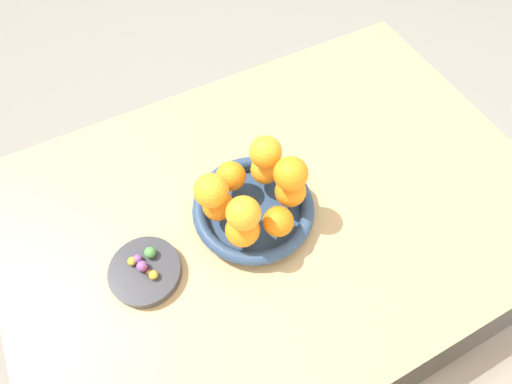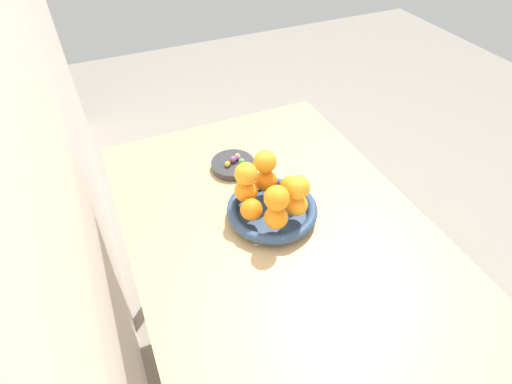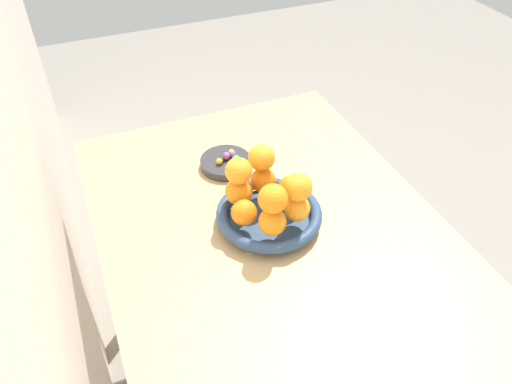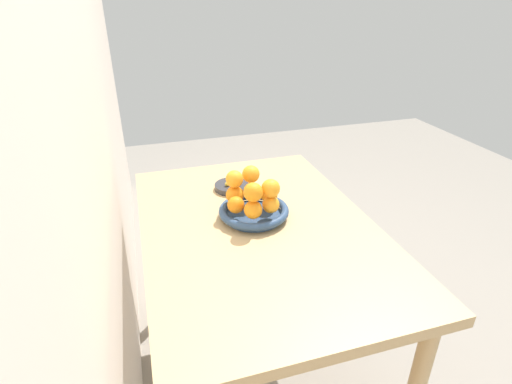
{
  "view_description": "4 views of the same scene",
  "coord_description": "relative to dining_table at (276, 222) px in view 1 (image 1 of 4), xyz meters",
  "views": [
    {
      "loc": [
        0.22,
        0.34,
        1.46
      ],
      "look_at": [
        0.06,
        0.02,
        0.87
      ],
      "focal_mm": 28.0,
      "sensor_mm": 36.0,
      "label": 1
    },
    {
      "loc": [
        -0.61,
        0.34,
        1.52
      ],
      "look_at": [
        0.07,
        0.04,
        0.83
      ],
      "focal_mm": 28.0,
      "sensor_mm": 36.0,
      "label": 2
    },
    {
      "loc": [
        -0.69,
        0.34,
        1.54
      ],
      "look_at": [
        0.06,
        0.03,
        0.84
      ],
      "focal_mm": 35.0,
      "sensor_mm": 36.0,
      "label": 3
    },
    {
      "loc": [
        -1.08,
        0.34,
        1.44
      ],
      "look_at": [
        0.06,
        -0.01,
        0.83
      ],
      "focal_mm": 28.0,
      "sensor_mm": 36.0,
      "label": 4
    }
  ],
  "objects": [
    {
      "name": "ground_plane",
      "position": [
        0.0,
        0.0,
        -0.65
      ],
      "size": [
        6.0,
        6.0,
        0.0
      ],
      "primitive_type": "plane",
      "color": "gray"
    },
    {
      "name": "orange_8",
      "position": [
        -0.01,
        0.02,
        0.22
      ],
      "size": [
        0.06,
        0.06,
        0.06
      ],
      "primitive_type": "sphere",
      "color": "orange",
      "rests_on": "orange_5"
    },
    {
      "name": "candy_ball_4",
      "position": [
        0.29,
        0.02,
        0.12
      ],
      "size": [
        0.02,
        0.02,
        0.02
      ],
      "primitive_type": "sphere",
      "color": "#C6384C",
      "rests_on": "candy_dish"
    },
    {
      "name": "orange_3",
      "position": [
        0.1,
        0.05,
        0.16
      ],
      "size": [
        0.06,
        0.06,
        0.06
      ],
      "primitive_type": "sphere",
      "color": "orange",
      "rests_on": "fruit_bowl"
    },
    {
      "name": "candy_ball_5",
      "position": [
        0.28,
        0.04,
        0.12
      ],
      "size": [
        0.02,
        0.02,
        0.02
      ],
      "primitive_type": "sphere",
      "color": "gold",
      "rests_on": "candy_dish"
    },
    {
      "name": "orange_5",
      "position": [
        -0.01,
        0.02,
        0.16
      ],
      "size": [
        0.06,
        0.06,
        0.06
      ],
      "primitive_type": "sphere",
      "color": "orange",
      "rests_on": "fruit_bowl"
    },
    {
      "name": "orange_1",
      "position": [
        0.07,
        -0.06,
        0.16
      ],
      "size": [
        0.06,
        0.06,
        0.06
      ],
      "primitive_type": "sphere",
      "color": "orange",
      "rests_on": "fruit_bowl"
    },
    {
      "name": "candy_ball_1",
      "position": [
        0.28,
        0.04,
        0.12
      ],
      "size": [
        0.01,
        0.01,
        0.01
      ],
      "primitive_type": "sphere",
      "color": "#472819",
      "rests_on": "candy_dish"
    },
    {
      "name": "candy_ball_6",
      "position": [
        0.27,
        -0.0,
        0.12
      ],
      "size": [
        0.02,
        0.02,
        0.02
      ],
      "primitive_type": "sphere",
      "color": "#4C9947",
      "rests_on": "candy_dish"
    },
    {
      "name": "orange_6",
      "position": [
        0.01,
        -0.04,
        0.22
      ],
      "size": [
        0.06,
        0.06,
        0.06
      ],
      "primitive_type": "sphere",
      "color": "orange",
      "rests_on": "orange_0"
    },
    {
      "name": "candy_ball_0",
      "position": [
        0.29,
        0.0,
        0.12
      ],
      "size": [
        0.02,
        0.02,
        0.02
      ],
      "primitive_type": "sphere",
      "color": "#8C4C99",
      "rests_on": "candy_dish"
    },
    {
      "name": "orange_4",
      "position": [
        0.04,
        0.07,
        0.16
      ],
      "size": [
        0.06,
        0.06,
        0.06
      ],
      "primitive_type": "sphere",
      "color": "orange",
      "rests_on": "fruit_bowl"
    },
    {
      "name": "orange_0",
      "position": [
        0.01,
        -0.04,
        0.16
      ],
      "size": [
        0.06,
        0.06,
        0.06
      ],
      "primitive_type": "sphere",
      "color": "orange",
      "rests_on": "fruit_bowl"
    },
    {
      "name": "candy_dish",
      "position": [
        0.29,
        0.02,
        0.1
      ],
      "size": [
        0.13,
        0.13,
        0.02
      ],
      "primitive_type": "cylinder",
      "color": "#333338",
      "rests_on": "dining_table"
    },
    {
      "name": "fruit_bowl",
      "position": [
        0.06,
        0.0,
        0.11
      ],
      "size": [
        0.24,
        0.24,
        0.04
      ],
      "color": "navy",
      "rests_on": "dining_table"
    },
    {
      "name": "candy_ball_3",
      "position": [
        0.29,
        0.02,
        0.12
      ],
      "size": [
        0.02,
        0.02,
        0.02
      ],
      "primitive_type": "sphere",
      "color": "#8C4C99",
      "rests_on": "candy_dish"
    },
    {
      "name": "orange_9",
      "position": [
        0.1,
        0.05,
        0.22
      ],
      "size": [
        0.06,
        0.06,
        0.06
      ],
      "primitive_type": "sphere",
      "color": "orange",
      "rests_on": "orange_3"
    },
    {
      "name": "orange_7",
      "position": [
        0.13,
        -0.01,
        0.22
      ],
      "size": [
        0.06,
        0.06,
        0.06
      ],
      "primitive_type": "sphere",
      "color": "orange",
      "rests_on": "orange_2"
    },
    {
      "name": "dining_table",
      "position": [
        0.0,
        0.0,
        0.0
      ],
      "size": [
        1.1,
        0.76,
        0.74
      ],
      "color": "tan",
      "rests_on": "ground_plane"
    },
    {
      "name": "candy_ball_2",
      "position": [
        0.3,
        -0.0,
        0.12
      ],
      "size": [
        0.02,
        0.02,
        0.02
      ],
      "primitive_type": "sphere",
      "color": "gold",
      "rests_on": "candy_dish"
    },
    {
      "name": "orange_2",
      "position": [
        0.12,
        -0.01,
        0.16
      ],
      "size": [
        0.06,
        0.06,
        0.06
      ],
      "primitive_type": "sphere",
      "color": "orange",
      "rests_on": "fruit_bowl"
    }
  ]
}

